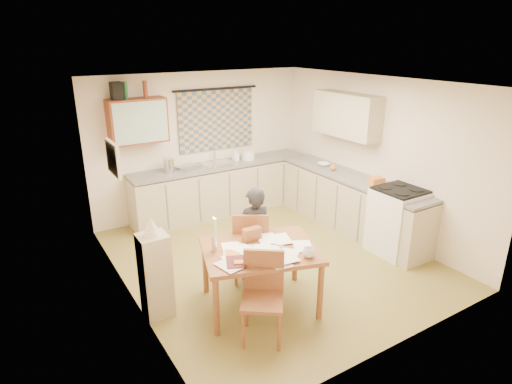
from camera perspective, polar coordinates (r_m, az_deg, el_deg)
floor at (r=6.32m, az=1.91°, el=-8.88°), size 4.00×4.50×0.02m
ceiling at (r=5.57m, az=2.21°, el=14.49°), size 4.00×4.50×0.02m
wall_back at (r=7.73m, az=-7.34°, el=6.39°), size 4.00×0.02×2.50m
wall_front at (r=4.27m, az=19.23°, el=-5.97°), size 4.00×0.02×2.50m
wall_left at (r=5.05m, az=-17.29°, el=-1.72°), size 0.02×4.50×2.50m
wall_right at (r=7.10m, az=15.72°, el=4.59°), size 0.02×4.50×2.50m
window_blind at (r=7.74m, az=-5.30°, el=9.51°), size 1.45×0.03×1.05m
curtain_rod at (r=7.65m, az=-5.37°, el=13.55°), size 1.60×0.04×0.04m
wall_cabinet at (r=7.07m, az=-15.50°, el=9.13°), size 0.90×0.34×0.70m
wall_cabinet_glass at (r=6.91m, az=-15.08°, el=8.93°), size 0.84×0.02×0.64m
upper_cabinet_right at (r=7.22m, az=11.96°, el=10.04°), size 0.34×1.30×0.70m
framed_print at (r=5.30m, az=-18.52°, el=4.27°), size 0.04×0.50×0.40m
print_canvas at (r=5.30m, az=-18.26°, el=4.32°), size 0.01×0.42×0.32m
counter_back at (r=7.79m, az=-4.58°, el=0.46°), size 3.30×0.62×0.92m
counter_right at (r=7.25m, az=12.42°, el=-1.47°), size 0.62×2.95×0.92m
stove at (r=6.62m, az=18.28°, el=-3.68°), size 0.64×0.64×1.00m
sink at (r=7.64m, az=-4.96°, el=3.43°), size 0.57×0.48×0.10m
tap at (r=7.75m, az=-5.53°, el=5.04°), size 0.03×0.03×0.28m
dish_rack at (r=7.38m, az=-9.10°, el=3.24°), size 0.43×0.40×0.06m
kettle at (r=7.24m, az=-11.56°, el=3.50°), size 0.24×0.24×0.24m
mixing_bowl at (r=7.88m, az=-1.06°, el=4.94°), size 0.24×0.24×0.16m
soap_bottle at (r=7.81m, az=-2.74°, el=4.96°), size 0.12×0.12×0.21m
bowl at (r=7.58m, az=9.01°, el=3.66°), size 0.34×0.34×0.05m
orange_bag at (r=6.74m, az=15.71°, el=1.40°), size 0.24×0.19×0.12m
fruit_orange at (r=7.33m, az=10.23°, el=3.21°), size 0.10×0.10×0.10m
speaker at (r=6.93m, az=-18.08°, el=12.70°), size 0.16×0.20×0.26m
bottle_green at (r=6.96m, az=-17.01°, el=12.84°), size 0.08×0.08×0.26m
bottle_brown at (r=7.05m, az=-14.57°, el=13.14°), size 0.09×0.09×0.26m
dining_table at (r=5.14m, az=0.52°, el=-11.21°), size 1.54×1.34×0.75m
chair_far at (r=5.68m, az=-0.68°, el=-8.79°), size 0.62×0.62×1.00m
chair_near at (r=4.68m, az=0.86°, el=-15.88°), size 0.60×0.60×0.95m
person at (r=5.49m, az=-0.27°, el=-5.84°), size 0.57×0.46×1.30m
shelf_stand at (r=5.04m, az=-13.24°, el=-10.80°), size 0.32×0.30×1.01m
lampshade at (r=4.77m, az=-13.81°, el=-4.44°), size 0.20×0.20×0.22m
letter_rack at (r=5.10m, az=-0.56°, el=-5.67°), size 0.22×0.10×0.16m
mug at (r=4.78m, az=7.02°, el=-8.04°), size 0.19×0.19×0.11m
magazine at (r=4.64m, az=-3.97°, el=-9.41°), size 0.41×0.42×0.03m
book at (r=4.80m, az=-4.09°, el=-8.44°), size 0.34×0.36×0.02m
orange_box at (r=4.61m, az=-2.20°, el=-9.48°), size 0.14×0.13×0.04m
eyeglasses at (r=4.74m, az=3.29°, el=-8.80°), size 0.13×0.05×0.02m
candle_holder at (r=4.88m, az=-5.61°, el=-6.88°), size 0.08×0.08×0.18m
candle at (r=4.79m, az=-5.43°, el=-4.75°), size 0.03×0.03×0.22m
candle_flame at (r=4.73m, az=-5.64°, el=-3.50°), size 0.02×0.02×0.02m
papers at (r=4.86m, az=0.80°, el=-7.93°), size 1.23×0.88×0.03m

